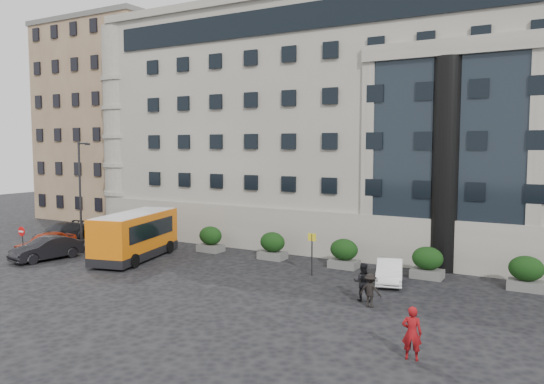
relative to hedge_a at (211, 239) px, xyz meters
The scene contains 23 objects.
ground 8.81m from the hedge_a, 62.85° to the right, with size 120.00×120.00×0.00m, color black.
civic_building 19.15m from the hedge_a, 54.85° to the left, with size 44.00×24.00×18.00m, color gray.
entrance_column 17.13m from the hedge_a, ahead, with size 1.80×1.80×13.00m, color black.
apartment_near 25.12m from the hedge_a, 148.62° to the left, with size 14.00×14.00×20.00m, color #7F6349.
apartment_far 39.27m from the hedge_a, 127.29° to the left, with size 13.00×13.00×22.00m, color brown.
hedge_a is the anchor object (origin of this frame).
hedge_b 5.20m from the hedge_a, ahead, with size 1.80×1.26×1.84m.
hedge_c 10.40m from the hedge_a, ahead, with size 1.80×1.26×1.84m.
hedge_d 15.60m from the hedge_a, ahead, with size 1.80×1.26×1.84m.
hedge_e 20.80m from the hedge_a, ahead, with size 1.80×1.26×1.84m.
street_lamp 9.89m from the hedge_a, 148.84° to the right, with size 1.16×0.18×8.00m.
bus_stop_sign 9.94m from the hedge_a, 16.42° to the right, with size 0.50×0.08×2.52m.
no_entry_sign 12.64m from the hedge_a, 135.52° to the right, with size 0.64×0.16×2.32m.
minibus 5.51m from the hedge_a, 121.85° to the right, with size 4.39×7.97×3.16m.
red_truck 15.40m from the hedge_a, 151.46° to the left, with size 2.54×5.00×2.63m.
parked_car_a 11.83m from the hedge_a, 148.12° to the right, with size 1.79×4.44×1.51m, color #97210A.
parked_car_b 11.09m from the hedge_a, 135.36° to the right, with size 1.63×4.69×1.54m, color black.
parked_car_c 13.27m from the hedge_a, 168.44° to the right, with size 2.01×4.95×1.44m, color black.
parked_car_d 9.03m from the hedge_a, 146.20° to the left, with size 2.51×5.44×1.51m, color black.
white_taxi 14.16m from the hedge_a, ahead, with size 1.39×4.00×1.32m, color white.
pedestrian_a 21.78m from the hedge_a, 34.26° to the right, with size 0.72×0.47×1.97m, color maroon.
pedestrian_b 15.24m from the hedge_a, 24.01° to the right, with size 0.92×0.72×1.90m, color black.
pedestrian_c 16.20m from the hedge_a, 25.66° to the right, with size 1.06×0.61×1.64m, color black.
Camera 1 is at (18.85, -23.00, 7.69)m, focal length 35.00 mm.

